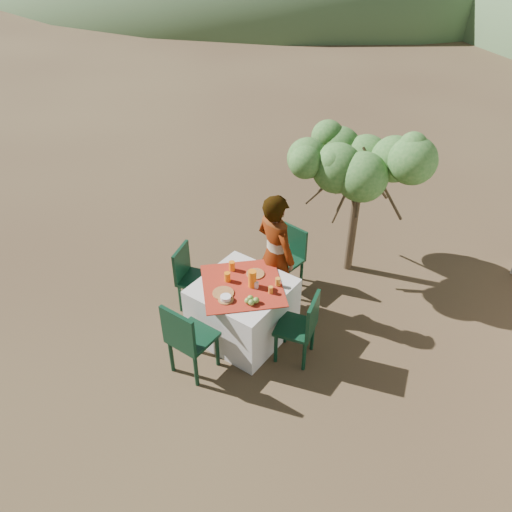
{
  "coord_description": "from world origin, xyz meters",
  "views": [
    {
      "loc": [
        2.66,
        -3.6,
        4.45
      ],
      "look_at": [
        -0.22,
        0.39,
        0.91
      ],
      "focal_mm": 35.0,
      "sensor_mm": 36.0,
      "label": 1
    }
  ],
  "objects_px": {
    "juice_pitcher": "(252,279)",
    "table": "(243,309)",
    "chair_left": "(190,275)",
    "chair_right": "(302,326)",
    "shrub_tree": "(366,173)",
    "chair_near": "(187,338)",
    "chair_far": "(289,255)",
    "person": "(275,255)"
  },
  "relations": [
    {
      "from": "table",
      "to": "chair_far",
      "type": "bearing_deg",
      "value": 93.86
    },
    {
      "from": "table",
      "to": "person",
      "type": "relative_size",
      "value": 0.78
    },
    {
      "from": "person",
      "to": "shrub_tree",
      "type": "bearing_deg",
      "value": -92.8
    },
    {
      "from": "chair_right",
      "to": "juice_pitcher",
      "type": "bearing_deg",
      "value": -103.82
    },
    {
      "from": "chair_left",
      "to": "shrub_tree",
      "type": "bearing_deg",
      "value": -51.05
    },
    {
      "from": "table",
      "to": "chair_near",
      "type": "bearing_deg",
      "value": -96.44
    },
    {
      "from": "shrub_tree",
      "to": "chair_right",
      "type": "bearing_deg",
      "value": -81.2
    },
    {
      "from": "chair_far",
      "to": "chair_right",
      "type": "distance_m",
      "value": 1.4
    },
    {
      "from": "chair_near",
      "to": "shrub_tree",
      "type": "xyz_separation_m",
      "value": [
        0.59,
        2.91,
        0.98
      ]
    },
    {
      "from": "person",
      "to": "chair_right",
      "type": "bearing_deg",
      "value": 158.19
    },
    {
      "from": "chair_near",
      "to": "shrub_tree",
      "type": "height_order",
      "value": "shrub_tree"
    },
    {
      "from": "chair_near",
      "to": "shrub_tree",
      "type": "distance_m",
      "value": 3.13
    },
    {
      "from": "chair_right",
      "to": "chair_left",
      "type": "bearing_deg",
      "value": -103.48
    },
    {
      "from": "chair_right",
      "to": "chair_far",
      "type": "bearing_deg",
      "value": -155.7
    },
    {
      "from": "table",
      "to": "juice_pitcher",
      "type": "bearing_deg",
      "value": 24.93
    },
    {
      "from": "chair_far",
      "to": "chair_right",
      "type": "relative_size",
      "value": 0.97
    },
    {
      "from": "table",
      "to": "juice_pitcher",
      "type": "xyz_separation_m",
      "value": [
        0.11,
        0.05,
        0.49
      ]
    },
    {
      "from": "table",
      "to": "chair_far",
      "type": "distance_m",
      "value": 1.15
    },
    {
      "from": "chair_near",
      "to": "table",
      "type": "bearing_deg",
      "value": -96.75
    },
    {
      "from": "chair_near",
      "to": "juice_pitcher",
      "type": "height_order",
      "value": "chair_near"
    },
    {
      "from": "shrub_tree",
      "to": "chair_near",
      "type": "bearing_deg",
      "value": -101.48
    },
    {
      "from": "person",
      "to": "juice_pitcher",
      "type": "relative_size",
      "value": 7.72
    },
    {
      "from": "chair_left",
      "to": "juice_pitcher",
      "type": "relative_size",
      "value": 4.1
    },
    {
      "from": "chair_far",
      "to": "chair_right",
      "type": "xyz_separation_m",
      "value": [
        0.88,
        -1.09,
        0.01
      ]
    },
    {
      "from": "table",
      "to": "person",
      "type": "height_order",
      "value": "person"
    },
    {
      "from": "table",
      "to": "chair_left",
      "type": "relative_size",
      "value": 1.46
    },
    {
      "from": "juice_pitcher",
      "to": "person",
      "type": "bearing_deg",
      "value": 97.11
    },
    {
      "from": "chair_near",
      "to": "chair_right",
      "type": "xyz_separation_m",
      "value": [
        0.9,
        0.93,
        -0.04
      ]
    },
    {
      "from": "chair_near",
      "to": "chair_right",
      "type": "relative_size",
      "value": 1.08
    },
    {
      "from": "chair_right",
      "to": "shrub_tree",
      "type": "height_order",
      "value": "shrub_tree"
    },
    {
      "from": "juice_pitcher",
      "to": "table",
      "type": "bearing_deg",
      "value": -155.07
    },
    {
      "from": "table",
      "to": "person",
      "type": "distance_m",
      "value": 0.79
    },
    {
      "from": "table",
      "to": "chair_right",
      "type": "height_order",
      "value": "chair_right"
    },
    {
      "from": "chair_far",
      "to": "chair_near",
      "type": "xyz_separation_m",
      "value": [
        -0.02,
        -2.02,
        0.05
      ]
    },
    {
      "from": "table",
      "to": "chair_left",
      "type": "bearing_deg",
      "value": 178.2
    },
    {
      "from": "chair_left",
      "to": "shrub_tree",
      "type": "distance_m",
      "value": 2.64
    },
    {
      "from": "chair_near",
      "to": "chair_right",
      "type": "height_order",
      "value": "chair_near"
    },
    {
      "from": "person",
      "to": "shrub_tree",
      "type": "height_order",
      "value": "shrub_tree"
    },
    {
      "from": "chair_right",
      "to": "chair_near",
      "type": "bearing_deg",
      "value": -58.5
    },
    {
      "from": "shrub_tree",
      "to": "person",
      "type": "bearing_deg",
      "value": -108.04
    },
    {
      "from": "chair_far",
      "to": "chair_right",
      "type": "bearing_deg",
      "value": -44.35
    },
    {
      "from": "chair_near",
      "to": "chair_left",
      "type": "distance_m",
      "value": 1.19
    }
  ]
}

